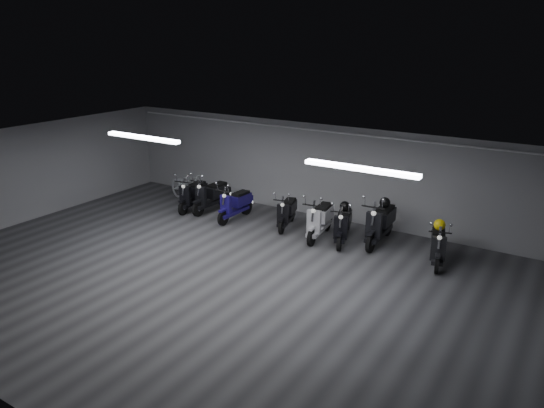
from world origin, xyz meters
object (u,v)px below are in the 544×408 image
Objects in this scene: helmet_0 at (440,225)px; scooter_4 at (235,199)px; scooter_7 at (343,220)px; scooter_9 at (438,239)px; helmet_1 at (385,203)px; scooter_6 at (320,214)px; bicycle at (186,184)px; scooter_8 at (381,217)px; scooter_0 at (193,190)px; scooter_3 at (211,191)px; scooter_5 at (287,207)px; helmet_2 at (345,206)px.

scooter_4 is at bearing -176.86° from helmet_0.
scooter_7 is 1.03× the size of scooter_9.
scooter_9 is 5.89× the size of helmet_1.
helmet_0 is (5.86, 0.32, 0.28)m from scooter_4.
scooter_6 reaches higher than helmet_0.
scooter_4 is 0.91× the size of bicycle.
scooter_9 is (3.14, 0.03, -0.06)m from scooter_6.
scooter_8 is 0.42m from helmet_1.
scooter_7 reaches higher than scooter_4.
bicycle is 6.76× the size of helmet_0.
scooter_0 is 1.00× the size of scooter_7.
scooter_0 is 7.55m from helmet_0.
scooter_3 is 1.12m from scooter_4.
scooter_6 is 3.10m from helmet_0.
scooter_5 is at bearing 4.08° from scooter_3.
helmet_0 is at bearing -71.96° from bicycle.
scooter_5 is at bearing -74.11° from bicycle.
helmet_1 is (0.84, 0.73, 0.41)m from scooter_7.
scooter_4 is at bearing -83.14° from bicycle.
scooter_8 is 7.31× the size of helmet_2.
scooter_0 reaches higher than bicycle.
scooter_5 is 0.95× the size of scooter_9.
scooter_7 reaches higher than scooter_0.
scooter_8 reaches higher than scooter_3.
helmet_2 is (3.37, 0.33, 0.30)m from scooter_4.
scooter_8 is at bearing 10.77° from scooter_7.
scooter_6 is 0.69m from helmet_2.
scooter_9 is (4.31, -0.18, 0.03)m from scooter_5.
scooter_5 is 5.76× the size of helmet_0.
helmet_0 is at bearing -10.29° from scooter_8.
scooter_9 is at bearing -74.36° from helmet_0.
helmet_1 is at bearing 19.41° from scooter_6.
helmet_0 is at bearing -17.75° from helmet_1.
scooter_5 is 0.81× the size of scooter_8.
scooter_3 reaches higher than bicycle.
scooter_3 is 0.95× the size of bicycle.
scooter_7 is at bearing 2.68° from scooter_4.
scooter_9 is at bearing 2.10° from scooter_3.
scooter_7 is at bearing -174.65° from helmet_0.
scooter_9 is at bearing -8.57° from scooter_0.
bicycle is at bearing 178.53° from helmet_0.
scooter_4 is 1.02× the size of scooter_9.
scooter_4 is 0.93× the size of scooter_6.
scooter_8 is 1.59m from helmet_0.
scooter_9 is at bearing -6.82° from scooter_6.
scooter_7 is at bearing -74.79° from bicycle.
scooter_9 is (7.61, 0.04, -0.02)m from scooter_0.
scooter_6 reaches higher than bicycle.
bicycle reaches higher than helmet_2.
helmet_0 is at bearing -2.64° from scooter_6.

